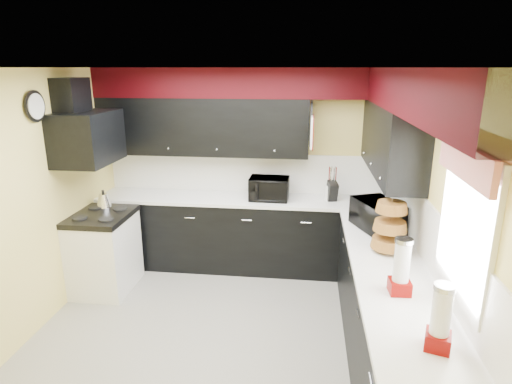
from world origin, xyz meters
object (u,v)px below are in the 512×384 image
toaster_oven (269,189)px  microwave (378,215)px  kettle (104,200)px  utensil_crock (332,192)px  knife_block (332,191)px

toaster_oven → microwave: microwave is taller
kettle → toaster_oven: bearing=13.3°
microwave → kettle: microwave is taller
toaster_oven → microwave: bearing=-34.8°
kettle → microwave: bearing=-7.6°
utensil_crock → knife_block: size_ratio=0.76×
knife_block → toaster_oven: bearing=169.0°
knife_block → microwave: bearing=-79.6°
toaster_oven → knife_block: (0.76, 0.04, -0.02)m
toaster_oven → utensil_crock: size_ratio=2.63×
toaster_oven → knife_block: bearing=4.4°
toaster_oven → kettle: size_ratio=2.73×
kettle → utensil_crock: bearing=11.4°
microwave → utensil_crock: size_ratio=2.92×
toaster_oven → kettle: (-1.91, -0.45, -0.08)m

